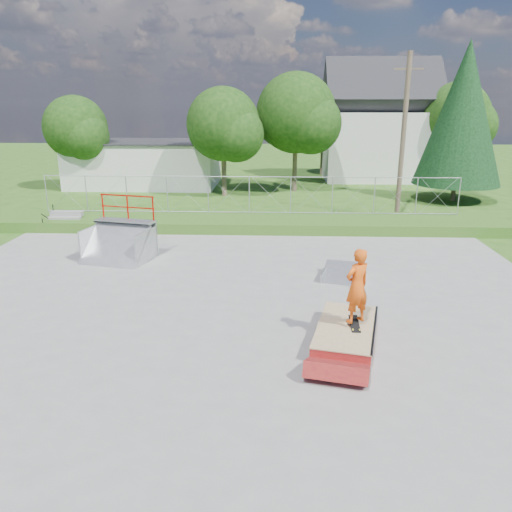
{
  "coord_description": "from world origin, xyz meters",
  "views": [
    {
      "loc": [
        1.34,
        -13.37,
        5.67
      ],
      "look_at": [
        0.71,
        1.45,
        1.1
      ],
      "focal_mm": 35.0,
      "sensor_mm": 36.0,
      "label": 1
    }
  ],
  "objects_px": {
    "flat_bank_ramp": "(344,274)",
    "skater": "(357,289)",
    "grind_box": "(346,333)",
    "quarter_pipe": "(116,231)"
  },
  "relations": [
    {
      "from": "grind_box",
      "to": "flat_bank_ramp",
      "type": "height_order",
      "value": "grind_box"
    },
    {
      "from": "grind_box",
      "to": "skater",
      "type": "relative_size",
      "value": 1.65
    },
    {
      "from": "quarter_pipe",
      "to": "skater",
      "type": "relative_size",
      "value": 1.25
    },
    {
      "from": "quarter_pipe",
      "to": "skater",
      "type": "bearing_deg",
      "value": -25.64
    },
    {
      "from": "grind_box",
      "to": "quarter_pipe",
      "type": "relative_size",
      "value": 1.33
    },
    {
      "from": "grind_box",
      "to": "flat_bank_ramp",
      "type": "bearing_deg",
      "value": 96.6
    },
    {
      "from": "skater",
      "to": "flat_bank_ramp",
      "type": "bearing_deg",
      "value": -127.18
    },
    {
      "from": "grind_box",
      "to": "skater",
      "type": "xyz_separation_m",
      "value": [
        0.2,
        -0.02,
        1.18
      ]
    },
    {
      "from": "quarter_pipe",
      "to": "skater",
      "type": "distance_m",
      "value": 10.07
    },
    {
      "from": "flat_bank_ramp",
      "to": "skater",
      "type": "bearing_deg",
      "value": -79.75
    }
  ]
}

